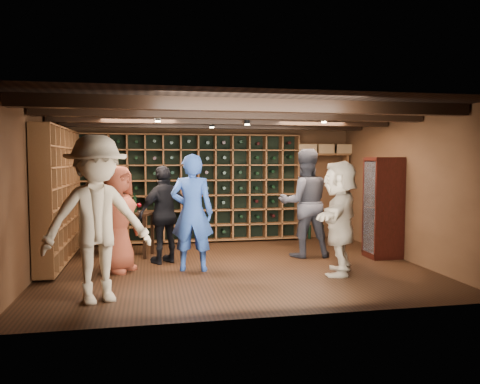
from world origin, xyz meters
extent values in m
plane|color=black|center=(0.00, 0.00, 0.00)|extent=(6.00, 6.00, 0.00)
plane|color=#4C2E1A|center=(0.00, 2.50, 1.25)|extent=(6.00, 0.00, 6.00)
plane|color=#4C2E1A|center=(0.00, -2.50, 1.25)|extent=(6.00, 0.00, 6.00)
plane|color=#4C2E1A|center=(-3.00, 0.00, 1.25)|extent=(0.00, 5.00, 5.00)
plane|color=#4C2E1A|center=(3.00, 0.00, 1.25)|extent=(0.00, 5.00, 5.00)
plane|color=black|center=(0.00, 0.00, 2.50)|extent=(6.00, 6.00, 0.00)
cube|color=black|center=(0.00, -1.60, 2.42)|extent=(5.90, 0.18, 0.16)
cube|color=black|center=(0.00, -0.50, 2.42)|extent=(5.90, 0.18, 0.16)
cube|color=black|center=(0.00, 0.60, 2.42)|extent=(5.90, 0.18, 0.16)
cube|color=black|center=(0.00, 1.70, 2.42)|extent=(5.90, 0.18, 0.16)
cylinder|color=black|center=(-1.20, 0.00, 2.39)|extent=(0.10, 0.10, 0.10)
cylinder|color=black|center=(0.30, 0.40, 2.39)|extent=(0.10, 0.10, 0.10)
cylinder|color=black|center=(1.40, -0.30, 2.39)|extent=(0.10, 0.10, 0.10)
cylinder|color=black|center=(-0.20, 1.20, 2.39)|extent=(0.10, 0.10, 0.10)
cube|color=brown|center=(-0.52, 2.33, 1.15)|extent=(4.65, 0.30, 2.20)
cube|color=black|center=(-0.52, 2.33, 1.15)|extent=(4.56, 0.02, 2.16)
cube|color=brown|center=(-2.83, 0.82, 1.15)|extent=(0.30, 2.65, 2.20)
cube|color=black|center=(-2.83, 0.82, 1.15)|extent=(0.29, 0.02, 2.16)
cube|color=brown|center=(2.40, 2.32, 1.85)|extent=(1.15, 0.32, 0.04)
cube|color=brown|center=(2.92, 2.32, 0.93)|extent=(0.05, 0.28, 1.85)
cube|color=brown|center=(1.88, 2.32, 0.93)|extent=(0.05, 0.28, 1.85)
cube|color=#99764C|center=(2.00, 2.32, 1.97)|extent=(0.40, 0.30, 0.20)
cube|color=#99764C|center=(2.45, 2.32, 1.97)|extent=(0.40, 0.30, 0.20)
cube|color=#99764C|center=(2.80, 2.32, 1.97)|extent=(0.40, 0.30, 0.20)
cube|color=black|center=(2.72, 0.20, 0.05)|extent=(0.55, 0.50, 0.10)
cube|color=black|center=(2.72, 0.20, 0.90)|extent=(0.55, 0.50, 1.70)
cube|color=white|center=(2.46, 0.20, 0.90)|extent=(0.01, 0.46, 1.60)
cube|color=black|center=(2.72, 0.20, 0.90)|extent=(0.50, 0.44, 0.02)
sphere|color=#59260C|center=(2.70, 0.20, 1.00)|extent=(0.18, 0.18, 0.18)
imported|color=navy|center=(-0.69, -0.15, 0.91)|extent=(0.74, 0.56, 1.83)
imported|color=black|center=(1.37, 0.53, 0.96)|extent=(0.97, 0.78, 1.93)
imported|color=maroon|center=(-1.82, 0.00, 0.82)|extent=(0.86, 0.96, 1.65)
imported|color=black|center=(-1.10, 0.47, 0.82)|extent=(1.03, 0.82, 1.64)
imported|color=gray|center=(-1.96, -1.55, 1.02)|extent=(1.49, 1.16, 2.03)
imported|color=tan|center=(1.49, -0.77, 0.86)|extent=(1.21, 1.65, 1.72)
cube|color=black|center=(-1.83, 1.20, 0.77)|extent=(1.16, 0.82, 0.04)
cube|color=black|center=(-2.35, 1.14, 0.38)|extent=(0.07, 0.07, 0.75)
cube|color=black|center=(-1.43, 0.84, 0.38)|extent=(0.07, 0.07, 0.75)
cube|color=black|center=(-2.22, 1.56, 0.38)|extent=(0.07, 0.07, 0.75)
cube|color=black|center=(-1.30, 1.26, 0.38)|extent=(0.07, 0.07, 0.75)
cylinder|color=black|center=(-2.06, 1.32, 0.93)|extent=(0.07, 0.07, 0.28)
cylinder|color=black|center=(-1.86, 1.26, 0.93)|extent=(0.07, 0.07, 0.28)
cylinder|color=black|center=(-1.61, 1.18, 0.93)|extent=(0.07, 0.07, 0.28)
camera|label=1|loc=(-1.32, -7.40, 1.74)|focal=35.00mm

